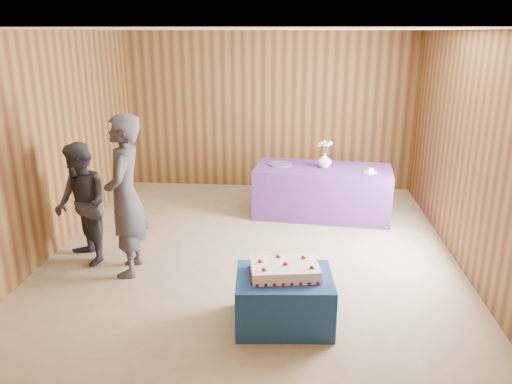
# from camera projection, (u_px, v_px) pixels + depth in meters

# --- Properties ---
(ground) EXTENTS (6.00, 6.00, 0.00)m
(ground) POSITION_uv_depth(u_px,v_px,m) (252.00, 256.00, 6.23)
(ground) COLOR tan
(ground) RESTS_ON ground
(room_shell) EXTENTS (5.04, 6.04, 2.72)m
(room_shell) POSITION_uv_depth(u_px,v_px,m) (252.00, 112.00, 5.68)
(room_shell) COLOR brown
(room_shell) RESTS_ON ground
(cake_table) EXTENTS (0.95, 0.77, 0.50)m
(cake_table) POSITION_uv_depth(u_px,v_px,m) (284.00, 300.00, 4.73)
(cake_table) COLOR #1A4192
(cake_table) RESTS_ON ground
(serving_table) EXTENTS (2.08, 1.10, 0.75)m
(serving_table) POSITION_uv_depth(u_px,v_px,m) (322.00, 192.00, 7.52)
(serving_table) COLOR #603490
(serving_table) RESTS_ON ground
(sheet_cake) EXTENTS (0.72, 0.54, 0.15)m
(sheet_cake) POSITION_uv_depth(u_px,v_px,m) (285.00, 270.00, 4.66)
(sheet_cake) COLOR white
(sheet_cake) RESTS_ON cake_table
(vase) EXTENTS (0.23, 0.23, 0.22)m
(vase) POSITION_uv_depth(u_px,v_px,m) (324.00, 160.00, 7.38)
(vase) COLOR silver
(vase) RESTS_ON serving_table
(flower_spray) EXTENTS (0.22, 0.22, 0.17)m
(flower_spray) POSITION_uv_depth(u_px,v_px,m) (325.00, 144.00, 7.31)
(flower_spray) COLOR #286327
(flower_spray) RESTS_ON vase
(platter) EXTENTS (0.49, 0.49, 0.02)m
(platter) POSITION_uv_depth(u_px,v_px,m) (281.00, 164.00, 7.55)
(platter) COLOR #594890
(platter) RESTS_ON serving_table
(plate) EXTENTS (0.22, 0.22, 0.01)m
(plate) POSITION_uv_depth(u_px,v_px,m) (370.00, 172.00, 7.15)
(plate) COLOR silver
(plate) RESTS_ON serving_table
(cake_slice) EXTENTS (0.08, 0.07, 0.07)m
(cake_slice) POSITION_uv_depth(u_px,v_px,m) (370.00, 170.00, 7.14)
(cake_slice) COLOR white
(cake_slice) RESTS_ON plate
(knife) EXTENTS (0.26, 0.07, 0.00)m
(knife) POSITION_uv_depth(u_px,v_px,m) (369.00, 176.00, 6.98)
(knife) COLOR #BABBBF
(knife) RESTS_ON serving_table
(guest_left) EXTENTS (0.53, 0.73, 1.85)m
(guest_left) POSITION_uv_depth(u_px,v_px,m) (125.00, 196.00, 5.56)
(guest_left) COLOR #393943
(guest_left) RESTS_ON ground
(guest_right) EXTENTS (0.89, 0.90, 1.47)m
(guest_right) POSITION_uv_depth(u_px,v_px,m) (82.00, 205.00, 5.86)
(guest_right) COLOR #2F2F38
(guest_right) RESTS_ON ground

